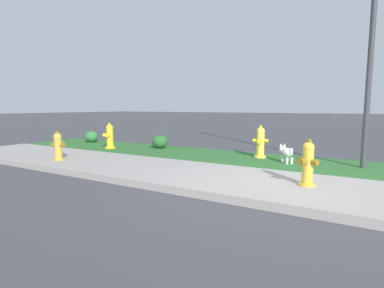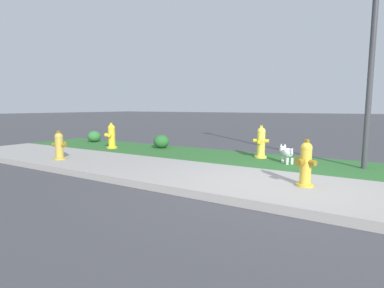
% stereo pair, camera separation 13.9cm
% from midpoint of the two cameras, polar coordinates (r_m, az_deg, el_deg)
% --- Properties ---
extents(ground_plane, '(120.00, 120.00, 0.00)m').
position_cam_midpoint_polar(ground_plane, '(5.09, 15.44, -7.58)').
color(ground_plane, '#424247').
extents(sidewalk_pavement, '(18.00, 2.28, 0.01)m').
position_cam_midpoint_polar(sidewalk_pavement, '(5.09, 15.44, -7.53)').
color(sidewalk_pavement, '#9E9993').
rests_on(sidewalk_pavement, ground).
extents(grass_verge, '(18.00, 2.06, 0.01)m').
position_cam_midpoint_polar(grass_verge, '(7.17, 19.92, -3.50)').
color(grass_verge, '#2D662D').
rests_on(grass_verge, ground).
extents(street_curb, '(18.00, 0.16, 0.12)m').
position_cam_midpoint_polar(street_curb, '(3.95, 10.82, -10.82)').
color(street_curb, '#9E9993').
rests_on(street_curb, ground).
extents(fire_hydrant_at_driveway, '(0.35, 0.32, 0.76)m').
position_cam_midpoint_polar(fire_hydrant_at_driveway, '(5.10, 20.42, -3.53)').
color(fire_hydrant_at_driveway, gold).
rests_on(fire_hydrant_at_driveway, ground).
extents(fire_hydrant_near_corner, '(0.39, 0.36, 0.81)m').
position_cam_midpoint_polar(fire_hydrant_near_corner, '(7.64, 12.39, 0.34)').
color(fire_hydrant_near_corner, yellow).
rests_on(fire_hydrant_near_corner, ground).
extents(fire_hydrant_far_end, '(0.37, 0.39, 0.78)m').
position_cam_midpoint_polar(fire_hydrant_far_end, '(9.49, -15.82, 1.42)').
color(fire_hydrant_far_end, yellow).
rests_on(fire_hydrant_far_end, ground).
extents(fire_hydrant_by_grass_verge, '(0.38, 0.34, 0.70)m').
position_cam_midpoint_polar(fire_hydrant_by_grass_verge, '(7.83, -24.61, -0.41)').
color(fire_hydrant_by_grass_verge, gold).
rests_on(fire_hydrant_by_grass_verge, ground).
extents(small_white_dog, '(0.40, 0.42, 0.43)m').
position_cam_midpoint_polar(small_white_dog, '(7.08, 16.96, -1.53)').
color(small_white_dog, white).
rests_on(small_white_dog, ground).
extents(shrub_bush_mid_verge, '(0.47, 0.47, 0.40)m').
position_cam_midpoint_polar(shrub_bush_mid_verge, '(11.43, -18.95, 1.33)').
color(shrub_bush_mid_verge, '#337538').
rests_on(shrub_bush_mid_verge, ground).
extents(shrub_bush_far_verge, '(0.49, 0.49, 0.41)m').
position_cam_midpoint_polar(shrub_bush_far_verge, '(9.29, -6.56, 0.47)').
color(shrub_bush_far_verge, '#28662D').
rests_on(shrub_bush_far_verge, ground).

